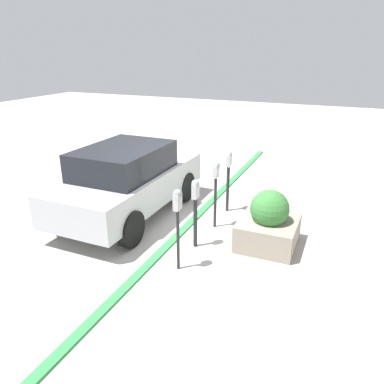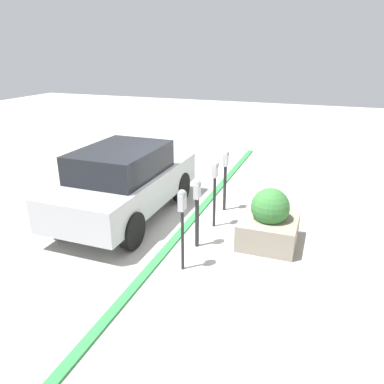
{
  "view_description": "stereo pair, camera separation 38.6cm",
  "coord_description": "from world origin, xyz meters",
  "px_view_note": "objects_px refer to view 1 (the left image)",
  "views": [
    {
      "loc": [
        -6.29,
        -2.84,
        3.53
      ],
      "look_at": [
        0.0,
        -0.13,
        0.89
      ],
      "focal_mm": 35.0,
      "sensor_mm": 36.0,
      "label": 1
    },
    {
      "loc": [
        -6.43,
        -2.48,
        3.53
      ],
      "look_at": [
        0.0,
        -0.13,
        0.89
      ],
      "focal_mm": 35.0,
      "sensor_mm": 36.0,
      "label": 2
    }
  ],
  "objects_px": {
    "parking_meter_middle": "(216,179)",
    "parking_meter_fourth": "(228,170)",
    "parking_meter_second": "(195,203)",
    "planter_box": "(268,224)",
    "parking_meter_nearest": "(178,210)",
    "parked_car_front": "(128,180)"
  },
  "relations": [
    {
      "from": "parking_meter_fourth",
      "to": "parking_meter_second",
      "type": "bearing_deg",
      "value": 179.09
    },
    {
      "from": "parking_meter_second",
      "to": "planter_box",
      "type": "relative_size",
      "value": 1.17
    },
    {
      "from": "planter_box",
      "to": "parking_meter_fourth",
      "type": "bearing_deg",
      "value": 44.5
    },
    {
      "from": "parking_meter_second",
      "to": "parking_meter_fourth",
      "type": "distance_m",
      "value": 1.83
    },
    {
      "from": "parking_meter_nearest",
      "to": "planter_box",
      "type": "relative_size",
      "value": 1.26
    },
    {
      "from": "parking_meter_second",
      "to": "parking_meter_fourth",
      "type": "bearing_deg",
      "value": -0.91
    },
    {
      "from": "parking_meter_nearest",
      "to": "parking_meter_fourth",
      "type": "bearing_deg",
      "value": 0.18
    },
    {
      "from": "parking_meter_nearest",
      "to": "planter_box",
      "type": "bearing_deg",
      "value": -40.26
    },
    {
      "from": "parking_meter_second",
      "to": "parked_car_front",
      "type": "relative_size",
      "value": 0.33
    },
    {
      "from": "parking_meter_middle",
      "to": "planter_box",
      "type": "relative_size",
      "value": 1.25
    },
    {
      "from": "parking_meter_second",
      "to": "parking_meter_nearest",
      "type": "bearing_deg",
      "value": -177.44
    },
    {
      "from": "parking_meter_second",
      "to": "parking_meter_fourth",
      "type": "relative_size",
      "value": 0.94
    },
    {
      "from": "parking_meter_fourth",
      "to": "parking_meter_nearest",
      "type": "bearing_deg",
      "value": -179.82
    },
    {
      "from": "parking_meter_middle",
      "to": "parking_meter_fourth",
      "type": "bearing_deg",
      "value": 1.52
    },
    {
      "from": "parking_meter_second",
      "to": "parking_meter_middle",
      "type": "distance_m",
      "value": 0.95
    },
    {
      "from": "parking_meter_middle",
      "to": "parking_meter_fourth",
      "type": "height_order",
      "value": "parking_meter_middle"
    },
    {
      "from": "parking_meter_fourth",
      "to": "parked_car_front",
      "type": "xyz_separation_m",
      "value": [
        -1.1,
        1.94,
        -0.15
      ]
    },
    {
      "from": "planter_box",
      "to": "parked_car_front",
      "type": "height_order",
      "value": "parked_car_front"
    },
    {
      "from": "parking_meter_fourth",
      "to": "parking_meter_middle",
      "type": "bearing_deg",
      "value": -178.48
    },
    {
      "from": "parking_meter_middle",
      "to": "parking_meter_fourth",
      "type": "distance_m",
      "value": 0.9
    },
    {
      "from": "planter_box",
      "to": "parked_car_front",
      "type": "relative_size",
      "value": 0.29
    },
    {
      "from": "parking_meter_nearest",
      "to": "parked_car_front",
      "type": "distance_m",
      "value": 2.51
    }
  ]
}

